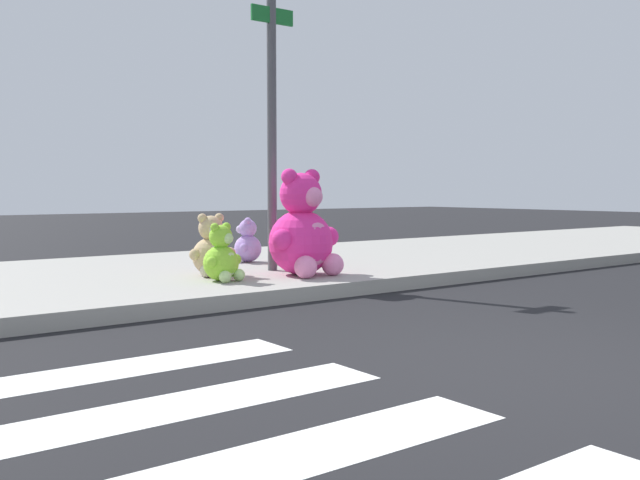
% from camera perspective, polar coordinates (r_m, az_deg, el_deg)
% --- Properties ---
extents(ground_plane, '(60.00, 60.00, 0.00)m').
position_cam_1_polar(ground_plane, '(4.47, 16.98, -10.31)').
color(ground_plane, black).
extents(sidewalk, '(28.00, 4.40, 0.15)m').
position_cam_1_polar(sidewalk, '(8.56, -12.44, -2.88)').
color(sidewalk, '#9E9B93').
rests_on(sidewalk, ground_plane).
extents(sign_pole, '(0.56, 0.11, 3.20)m').
position_cam_1_polar(sign_pole, '(8.31, -3.92, 9.25)').
color(sign_pole, '#4C4C51').
rests_on(sign_pole, sidewalk).
extents(plush_pink_large, '(0.91, 0.81, 1.18)m').
position_cam_1_polar(plush_pink_large, '(7.82, -1.39, 0.60)').
color(plush_pink_large, '#F22D93').
rests_on(plush_pink_large, sidewalk).
extents(plush_tan, '(0.53, 0.48, 0.69)m').
position_cam_1_polar(plush_tan, '(7.88, -8.76, -0.86)').
color(plush_tan, tan).
rests_on(plush_tan, sidewalk).
extents(plush_lime, '(0.46, 0.43, 0.61)m').
position_cam_1_polar(plush_lime, '(7.38, -7.92, -1.44)').
color(plush_lime, '#8CD133').
rests_on(plush_lime, sidewalk).
extents(plush_red, '(0.34, 0.34, 0.48)m').
position_cam_1_polar(plush_red, '(8.99, -2.59, -0.76)').
color(plush_red, red).
rests_on(plush_red, sidewalk).
extents(plush_lavender, '(0.42, 0.41, 0.58)m').
position_cam_1_polar(plush_lavender, '(9.28, -5.97, -0.35)').
color(plush_lavender, '#B28CD8').
rests_on(plush_lavender, sidewalk).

